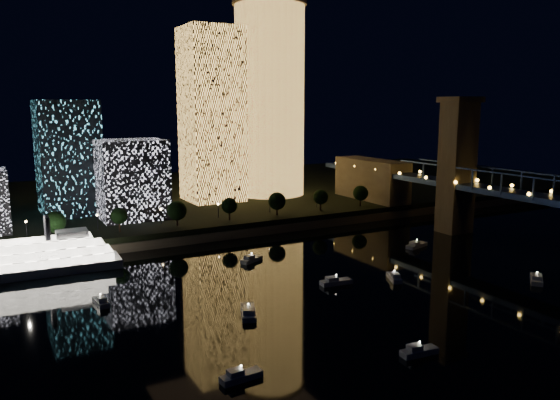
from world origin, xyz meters
The scene contains 10 objects.
ground centered at (0.00, 0.00, 0.00)m, with size 520.00×520.00×0.00m, color black.
far_bank centered at (0.00, 160.00, 2.50)m, with size 420.00×160.00×5.00m, color black.
seawall centered at (0.00, 82.00, 1.50)m, with size 420.00×6.00×3.00m, color #6B5E4C.
tower_cylindrical centered at (31.46, 134.71, 49.46)m, with size 34.00×34.00×88.68m.
tower_rectangular centered at (1.46, 132.55, 42.57)m, with size 23.62×23.62×75.14m, color #FFB851.
midrise_blocks centered at (-67.42, 120.88, 22.20)m, with size 90.23×47.70×43.97m.
riverboat centered at (-82.96, 69.34, 4.26)m, with size 55.67×14.09×16.63m.
motorboats centered at (-6.11, 12.27, 0.81)m, with size 112.60×76.70×2.78m.
esplanade_trees centered at (-28.06, 88.00, 10.47)m, with size 165.97×6.94×8.97m.
street_lamps centered at (-34.00, 94.00, 9.02)m, with size 132.70×0.70×5.65m.
Camera 1 is at (-88.50, -94.30, 46.88)m, focal length 35.00 mm.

